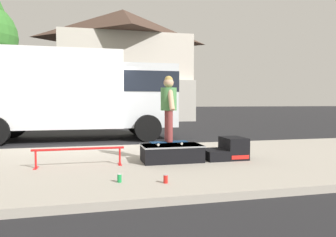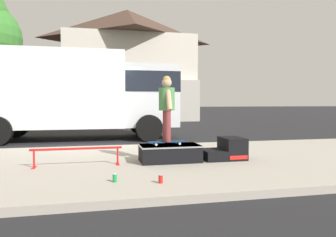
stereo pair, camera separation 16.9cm
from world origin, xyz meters
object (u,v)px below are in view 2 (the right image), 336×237
(kicker_ramp, at_px, (226,150))
(box_truck, at_px, (79,91))
(soda_can, at_px, (115,178))
(soda_can_b, at_px, (161,179))
(skateboard, at_px, (167,142))
(grind_rail, at_px, (77,152))
(skater_kid, at_px, (167,103))
(skate_box, at_px, (170,152))

(kicker_ramp, relative_size, box_truck, 0.13)
(soda_can, height_order, soda_can_b, same)
(skateboard, relative_size, soda_can, 6.31)
(kicker_ramp, xyz_separation_m, grind_rail, (-3.06, -0.06, 0.08))
(skateboard, relative_size, skater_kid, 0.60)
(skate_box, distance_m, kicker_ramp, 1.23)
(skate_box, relative_size, skater_kid, 0.92)
(skateboard, distance_m, soda_can_b, 1.76)
(soda_can_b, distance_m, box_truck, 7.35)
(skate_box, bearing_deg, soda_can, -129.54)
(skate_box, bearing_deg, soda_can_b, -107.35)
(skateboard, relative_size, soda_can_b, 6.31)
(kicker_ramp, xyz_separation_m, soda_can, (-2.42, -1.43, -0.13))
(soda_can, distance_m, box_truck, 7.03)
(skate_box, relative_size, soda_can_b, 9.74)
(kicker_ramp, bearing_deg, box_truck, 121.68)
(soda_can, bearing_deg, skater_kid, 52.28)
(skate_box, xyz_separation_m, skateboard, (-0.06, 0.02, 0.21))
(box_truck, bearing_deg, skate_box, -68.82)
(grind_rail, relative_size, box_truck, 0.24)
(box_truck, bearing_deg, soda_can_b, -77.43)
(kicker_ramp, distance_m, skater_kid, 1.64)
(skate_box, distance_m, skateboard, 0.22)
(skater_kid, height_order, soda_can, skater_kid)
(kicker_ramp, xyz_separation_m, skater_kid, (-1.29, 0.02, 1.00))
(grind_rail, height_order, soda_can_b, grind_rail)
(skate_box, relative_size, kicker_ramp, 1.40)
(grind_rail, relative_size, skateboard, 2.13)
(kicker_ramp, distance_m, box_truck, 6.46)
(grind_rail, height_order, soda_can, grind_rail)
(skater_kid, distance_m, box_truck, 5.73)
(skate_box, bearing_deg, grind_rail, -177.96)
(skateboard, bearing_deg, grind_rail, -177.29)
(soda_can_b, bearing_deg, skater_kid, 74.74)
(skate_box, height_order, skateboard, skateboard)
(box_truck, bearing_deg, kicker_ramp, -58.32)
(skate_box, relative_size, box_truck, 0.18)
(soda_can_b, relative_size, box_truck, 0.02)
(skateboard, height_order, soda_can, skateboard)
(skateboard, xyz_separation_m, box_truck, (-2.02, 5.35, 1.18))
(skate_box, relative_size, soda_can, 9.74)
(kicker_ramp, relative_size, skater_kid, 0.66)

